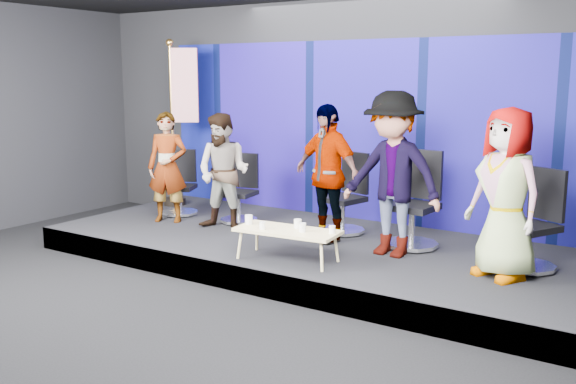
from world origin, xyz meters
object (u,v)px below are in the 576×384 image
chair_e (532,237)px  mug_d (302,227)px  panelist_b (223,172)px  chair_c (345,207)px  mug_b (262,225)px  mug_e (332,230)px  panelist_a (167,167)px  mug_c (298,224)px  flag_stand (180,119)px  chair_a (181,193)px  panelist_e (506,194)px  chair_d (414,216)px  panelist_d (392,174)px  panelist_c (326,173)px  mug_a (249,220)px  coffee_table (287,232)px  chair_b (240,200)px

chair_e → mug_d: bearing=-124.3°
panelist_b → chair_c: (1.49, 0.75, -0.44)m
mug_b → mug_e: size_ratio=0.99×
mug_b → panelist_a: bearing=158.9°
mug_c → flag_stand: 3.78m
chair_a → panelist_e: panelist_e is taller
chair_d → chair_e: 1.45m
chair_a → panelist_a: size_ratio=0.62×
panelist_a → chair_a: bearing=87.7°
mug_b → mug_c: bearing=39.3°
panelist_d → chair_e: size_ratio=1.75×
mug_b → mug_e: (0.77, 0.26, 0.00)m
chair_a → flag_stand: bearing=105.6°
panelist_c → mug_a: (-0.44, -1.07, -0.46)m
panelist_b → mug_d: (1.76, -0.80, -0.38)m
panelist_c → panelist_e: 2.34m
chair_c → panelist_e: size_ratio=0.60×
coffee_table → mug_b: (-0.25, -0.15, 0.07)m
chair_b → mug_d: 2.27m
chair_e → mug_b: (-2.67, -1.33, 0.05)m
panelist_c → mug_c: bearing=-66.9°
chair_e → panelist_e: size_ratio=0.62×
chair_b → panelist_e: 3.96m
chair_a → panelist_e: (4.96, -0.49, 0.57)m
mug_d → panelist_c: bearing=105.4°
panelist_d → flag_stand: (-4.08, 0.88, 0.45)m
chair_c → mug_e: size_ratio=12.67×
mug_a → mug_e: 1.06m
mug_b → mug_d: (0.45, 0.14, 0.01)m
panelist_b → panelist_c: 1.50m
chair_c → mug_d: size_ratio=10.80×
chair_e → panelist_e: panelist_e is taller
chair_e → mug_b: bearing=-126.1°
panelist_e → mug_d: (-2.03, -0.73, -0.48)m
chair_b → panelist_c: (1.57, -0.25, 0.55)m
chair_a → mug_b: bearing=-53.1°
chair_d → panelist_d: size_ratio=0.62×
panelist_e → panelist_c: bearing=-160.5°
panelist_b → chair_d: (2.54, 0.58, -0.41)m
panelist_b → mug_d: bearing=-33.8°
mug_e → panelist_d: bearing=63.6°
chair_c → chair_e: size_ratio=0.98×
chair_c → mug_d: chair_c is taller
panelist_c → mug_a: 1.24m
panelist_b → coffee_table: panelist_b is taller
chair_d → mug_a: 2.06m
chair_b → panelist_b: 0.69m
chair_b → coffee_table: 2.09m
chair_c → flag_stand: bearing=-169.9°
panelist_e → mug_e: panelist_e is taller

